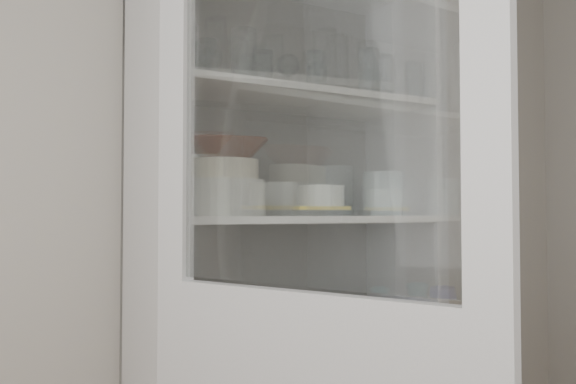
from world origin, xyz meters
TOP-DOWN VIEW (x-y plane):
  - wall_back at (0.00, 1.50)m, footprint 3.60×0.02m
  - pantry_cabinet at (0.20, 1.34)m, footprint 1.00×0.45m
  - tumbler_0 at (-0.21, 1.16)m, footprint 0.08×0.08m
  - tumbler_1 at (-0.21, 1.14)m, footprint 0.09×0.09m
  - tumbler_2 at (-0.04, 1.11)m, footprint 0.08×0.08m
  - tumbler_3 at (0.23, 1.14)m, footprint 0.08×0.08m
  - tumbler_4 at (0.42, 1.12)m, footprint 0.09×0.09m
  - tumbler_5 at (0.50, 1.14)m, footprint 0.08×0.08m
  - tumbler_6 at (0.61, 1.11)m, footprint 0.08×0.08m
  - tumbler_7 at (-0.09, 1.27)m, footprint 0.08×0.08m
  - tumbler_8 at (-0.20, 1.28)m, footprint 0.09×0.09m
  - tumbler_9 at (0.05, 1.29)m, footprint 0.08×0.08m
  - tumbler_10 at (0.11, 1.30)m, footprint 0.09×0.09m
  - goblet_0 at (-0.04, 1.37)m, footprint 0.08×0.08m
  - goblet_1 at (0.24, 1.35)m, footprint 0.08×0.08m
  - goblet_2 at (0.38, 1.38)m, footprint 0.08×0.08m
  - goblet_3 at (0.61, 1.36)m, footprint 0.08×0.08m
  - plate_stack_front at (-0.04, 1.23)m, footprint 0.24×0.24m
  - plate_stack_back at (0.00, 1.39)m, footprint 0.19×0.19m
  - cream_bowl at (-0.04, 1.23)m, footprint 0.27×0.27m
  - terracotta_bowl at (-0.04, 1.23)m, footprint 0.31×0.31m
  - glass_platter at (0.32, 1.26)m, footprint 0.38×0.38m
  - yellow_trivet at (0.32, 1.26)m, footprint 0.22×0.22m
  - white_ramekin at (0.32, 1.26)m, footprint 0.20×0.20m
  - grey_bowl_stack at (0.61, 1.29)m, footprint 0.15×0.15m
  - mug_blue at (0.56, 1.24)m, footprint 0.15×0.15m
  - mug_teal at (0.50, 1.34)m, footprint 0.13×0.13m
  - mug_white at (0.27, 1.14)m, footprint 0.11×0.11m
  - teal_jar at (0.29, 1.28)m, footprint 0.08×0.08m
  - measuring_cups at (-0.07, 1.22)m, footprint 0.09×0.09m
  - white_canister at (-0.10, 1.32)m, footprint 0.12×0.12m

SIDE VIEW (x-z plane):
  - measuring_cups at x=-0.07m, z-range 0.86..0.90m
  - mug_blue at x=0.56m, z-range 0.86..0.95m
  - teal_jar at x=0.29m, z-range 0.86..0.96m
  - mug_teal at x=0.50m, z-range 0.86..0.96m
  - mug_white at x=0.27m, z-range 0.86..0.96m
  - white_canister at x=-0.10m, z-range 0.86..0.98m
  - pantry_cabinet at x=0.20m, z-range -0.11..1.99m
  - glass_platter at x=0.32m, z-range 1.26..1.28m
  - yellow_trivet at x=0.32m, z-range 1.28..1.29m
  - wall_back at x=0.00m, z-range 0.00..2.60m
  - plate_stack_back at x=0.00m, z-range 1.26..1.34m
  - plate_stack_front at x=-0.04m, z-range 1.26..1.37m
  - white_ramekin at x=0.32m, z-range 1.29..1.36m
  - grey_bowl_stack at x=0.61m, z-range 1.26..1.42m
  - cream_bowl at x=-0.04m, z-range 1.37..1.44m
  - terracotta_bowl at x=-0.04m, z-range 1.44..1.50m
  - tumbler_9 at x=0.05m, z-range 1.66..1.79m
  - tumbler_3 at x=0.23m, z-range 1.66..1.79m
  - tumbler_6 at x=0.61m, z-range 1.66..1.79m
  - tumbler_0 at x=-0.21m, z-range 1.66..1.80m
  - tumbler_8 at x=-0.20m, z-range 1.66..1.80m
  - tumbler_1 at x=-0.21m, z-range 1.66..1.80m
  - tumbler_5 at x=0.50m, z-range 1.66..1.81m
  - tumbler_10 at x=0.11m, z-range 1.66..1.81m
  - tumbler_7 at x=-0.09m, z-range 1.66..1.81m
  - tumbler_2 at x=-0.04m, z-range 1.66..1.81m
  - tumbler_4 at x=0.42m, z-range 1.66..1.81m
  - goblet_3 at x=0.61m, z-range 1.66..1.84m
  - goblet_0 at x=-0.04m, z-range 1.66..1.84m
  - goblet_2 at x=0.38m, z-range 1.66..1.84m
  - goblet_1 at x=0.24m, z-range 1.66..1.85m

